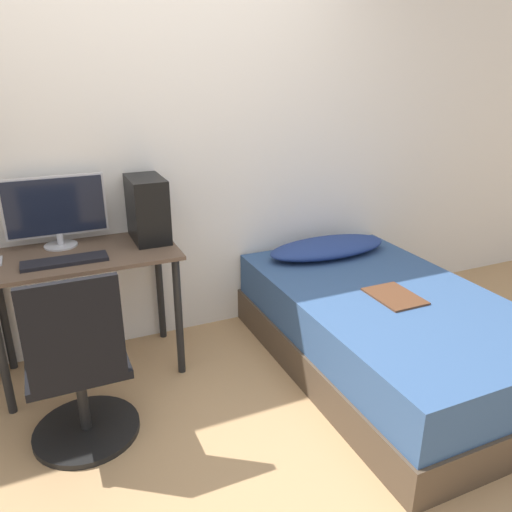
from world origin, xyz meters
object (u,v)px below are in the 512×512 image
Objects in this scene: monitor at (56,210)px; pc_tower at (147,209)px; bed at (386,331)px; keyboard at (65,261)px; office_chair at (80,380)px.

monitor is 1.47× the size of pc_tower.
monitor is 0.50m from pc_tower.
bed is at bearing -26.33° from monitor.
monitor is at bearing 153.67° from bed.
bed is 3.45× the size of monitor.
monitor is 1.26× the size of keyboard.
office_chair is 1.05m from pc_tower.
bed is 4.35× the size of keyboard.
pc_tower reaches higher than office_chair.
keyboard is (-1.70, 0.56, 0.52)m from bed.
monitor reaches higher than pc_tower.
keyboard is at bearing -89.75° from monitor.
pc_tower is (0.49, 0.20, 0.18)m from keyboard.
keyboard is (0.00, -0.28, -0.21)m from monitor.
bed is at bearing -1.83° from office_chair.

